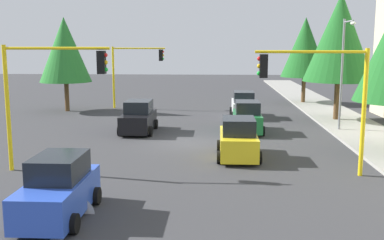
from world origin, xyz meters
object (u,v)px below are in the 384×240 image
(tree_opposite_side, at_px, (65,50))
(car_black, at_px, (139,118))
(car_yellow, at_px, (238,140))
(traffic_signal_near_right, at_px, (48,82))
(car_white, at_px, (243,105))
(traffic_signal_far_right, at_px, (135,65))
(tree_roadside_far, at_px, (305,47))
(car_green, at_px, (247,118))
(traffic_signal_near_left, at_px, (319,86))
(street_lamp_curbside, at_px, (344,63))
(car_blue, at_px, (58,189))
(tree_roadside_mid, at_px, (340,38))

(tree_opposite_side, xyz_separation_m, car_black, (8.87, 7.54, -4.14))
(car_black, xyz_separation_m, car_yellow, (6.34, 5.98, -0.00))
(traffic_signal_near_right, distance_m, car_white, 18.23)
(traffic_signal_far_right, xyz_separation_m, tree_roadside_far, (-4.00, 15.14, 1.44))
(tree_opposite_side, xyz_separation_m, car_yellow, (15.21, 13.51, -4.14))
(tree_opposite_side, relative_size, car_green, 1.95)
(traffic_signal_near_left, relative_size, traffic_signal_near_right, 0.97)
(traffic_signal_far_right, relative_size, car_white, 1.31)
(traffic_signal_far_right, height_order, traffic_signal_near_right, traffic_signal_near_right)
(traffic_signal_far_right, distance_m, traffic_signal_near_right, 20.00)
(car_yellow, bearing_deg, car_green, 172.79)
(traffic_signal_near_left, xyz_separation_m, street_lamp_curbside, (-9.61, 3.56, 0.58))
(traffic_signal_near_right, bearing_deg, car_white, 149.56)
(traffic_signal_near_right, distance_m, car_green, 13.39)
(traffic_signal_near_right, height_order, car_black, traffic_signal_near_right)
(car_black, relative_size, car_white, 1.02)
(car_black, height_order, car_white, same)
(traffic_signal_near_left, distance_m, car_blue, 10.94)
(tree_roadside_far, height_order, car_green, tree_roadside_far)
(car_blue, distance_m, car_white, 21.90)
(tree_opposite_side, height_order, car_white, tree_opposite_side)
(tree_roadside_far, bearing_deg, car_yellow, -18.24)
(tree_roadside_mid, bearing_deg, street_lamp_curbside, -10.33)
(tree_opposite_side, relative_size, car_blue, 1.93)
(car_yellow, xyz_separation_m, car_blue, (8.05, -6.03, -0.00))
(car_black, bearing_deg, car_blue, -0.21)
(car_green, distance_m, car_black, 6.83)
(street_lamp_curbside, distance_m, car_yellow, 10.15)
(traffic_signal_near_right, relative_size, street_lamp_curbside, 0.78)
(tree_roadside_mid, height_order, car_white, tree_roadside_mid)
(traffic_signal_far_right, height_order, car_white, traffic_signal_far_right)
(traffic_signal_near_left, bearing_deg, traffic_signal_far_right, -150.59)
(traffic_signal_near_left, height_order, car_white, traffic_signal_near_left)
(traffic_signal_near_right, xyz_separation_m, tree_opposite_side, (-18.00, -5.34, 1.18))
(tree_roadside_mid, xyz_separation_m, car_black, (4.87, -13.46, -5.04))
(traffic_signal_near_right, bearing_deg, car_green, 136.37)
(traffic_signal_far_right, bearing_deg, car_green, 40.45)
(tree_roadside_mid, distance_m, car_black, 15.18)
(car_black, height_order, car_blue, same)
(traffic_signal_near_right, bearing_deg, tree_roadside_mid, 131.80)
(car_green, height_order, car_black, same)
(car_yellow, bearing_deg, traffic_signal_far_right, -154.66)
(car_black, distance_m, car_blue, 14.39)
(car_black, height_order, car_yellow, same)
(tree_opposite_side, height_order, car_green, tree_opposite_side)
(street_lamp_curbside, height_order, car_blue, street_lamp_curbside)
(traffic_signal_far_right, height_order, car_yellow, traffic_signal_far_right)
(tree_opposite_side, distance_m, tree_roadside_mid, 21.40)
(traffic_signal_near_right, xyz_separation_m, tree_roadside_mid, (-14.00, 15.66, 2.08))
(traffic_signal_near_right, xyz_separation_m, car_black, (-9.13, 2.19, -2.96))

